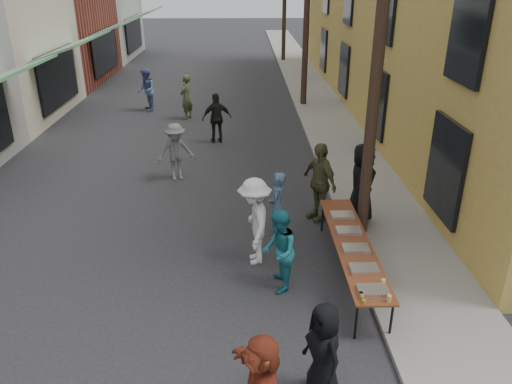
{
  "coord_description": "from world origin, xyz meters",
  "views": [
    {
      "loc": [
        1.6,
        -7.12,
        5.62
      ],
      "look_at": [
        1.85,
        2.55,
        1.3
      ],
      "focal_mm": 35.0,
      "sensor_mm": 36.0,
      "label": 1
    }
  ],
  "objects_px": {
    "utility_pole_near": "(380,32)",
    "guest_front_a": "(323,352)",
    "server": "(362,183)",
    "guest_front_c": "(279,251)",
    "serving_table": "(352,244)",
    "catering_tray_sausage": "(373,291)"
  },
  "relations": [
    {
      "from": "guest_front_a",
      "to": "server",
      "type": "xyz_separation_m",
      "value": [
        1.67,
        5.24,
        0.3
      ]
    },
    {
      "from": "serving_table",
      "to": "guest_front_c",
      "type": "relative_size",
      "value": 2.44
    },
    {
      "from": "utility_pole_near",
      "to": "serving_table",
      "type": "bearing_deg",
      "value": -109.42
    },
    {
      "from": "utility_pole_near",
      "to": "guest_front_a",
      "type": "distance_m",
      "value": 6.24
    },
    {
      "from": "catering_tray_sausage",
      "to": "guest_front_c",
      "type": "distance_m",
      "value": 1.93
    },
    {
      "from": "catering_tray_sausage",
      "to": "guest_front_a",
      "type": "xyz_separation_m",
      "value": [
        -1.02,
        -1.38,
        -0.03
      ]
    },
    {
      "from": "catering_tray_sausage",
      "to": "server",
      "type": "relative_size",
      "value": 0.26
    },
    {
      "from": "guest_front_a",
      "to": "server",
      "type": "bearing_deg",
      "value": 139.22
    },
    {
      "from": "serving_table",
      "to": "guest_front_c",
      "type": "distance_m",
      "value": 1.53
    },
    {
      "from": "utility_pole_near",
      "to": "serving_table",
      "type": "xyz_separation_m",
      "value": [
        -0.6,
        -1.7,
        -3.79
      ]
    },
    {
      "from": "utility_pole_near",
      "to": "guest_front_a",
      "type": "xyz_separation_m",
      "value": [
        -1.62,
        -4.73,
        -3.74
      ]
    },
    {
      "from": "guest_front_c",
      "to": "server",
      "type": "xyz_separation_m",
      "value": [
        2.12,
        2.61,
        0.24
      ]
    },
    {
      "from": "utility_pole_near",
      "to": "guest_front_a",
      "type": "bearing_deg",
      "value": -108.91
    },
    {
      "from": "guest_front_c",
      "to": "server",
      "type": "bearing_deg",
      "value": 143.02
    },
    {
      "from": "utility_pole_near",
      "to": "guest_front_a",
      "type": "height_order",
      "value": "utility_pole_near"
    },
    {
      "from": "utility_pole_near",
      "to": "guest_front_a",
      "type": "relative_size",
      "value": 5.89
    },
    {
      "from": "guest_front_a",
      "to": "serving_table",
      "type": "bearing_deg",
      "value": 138.28
    },
    {
      "from": "serving_table",
      "to": "guest_front_c",
      "type": "bearing_deg",
      "value": -164.54
    },
    {
      "from": "guest_front_a",
      "to": "guest_front_c",
      "type": "xyz_separation_m",
      "value": [
        -0.45,
        2.63,
        0.06
      ]
    },
    {
      "from": "catering_tray_sausage",
      "to": "guest_front_c",
      "type": "bearing_deg",
      "value": 139.76
    },
    {
      "from": "guest_front_a",
      "to": "guest_front_c",
      "type": "relative_size",
      "value": 0.93
    },
    {
      "from": "utility_pole_near",
      "to": "guest_front_c",
      "type": "bearing_deg",
      "value": -134.52
    }
  ]
}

